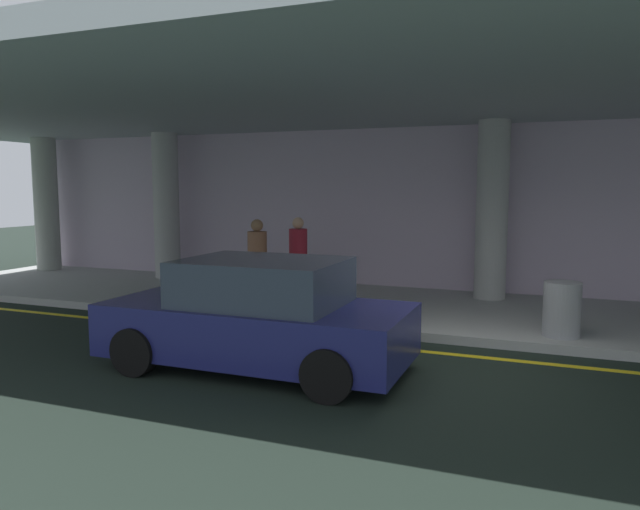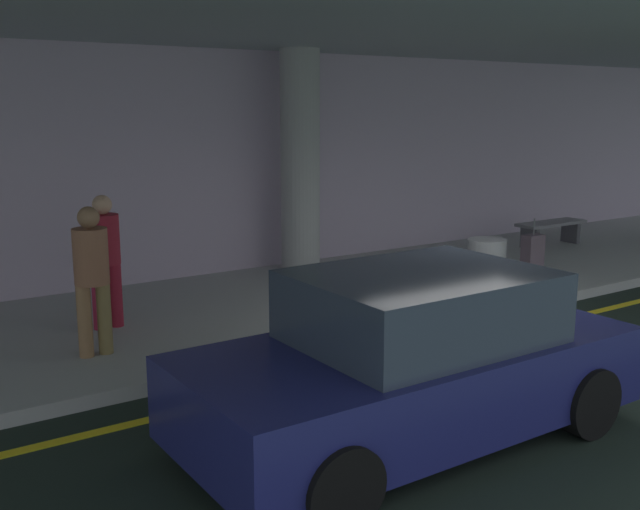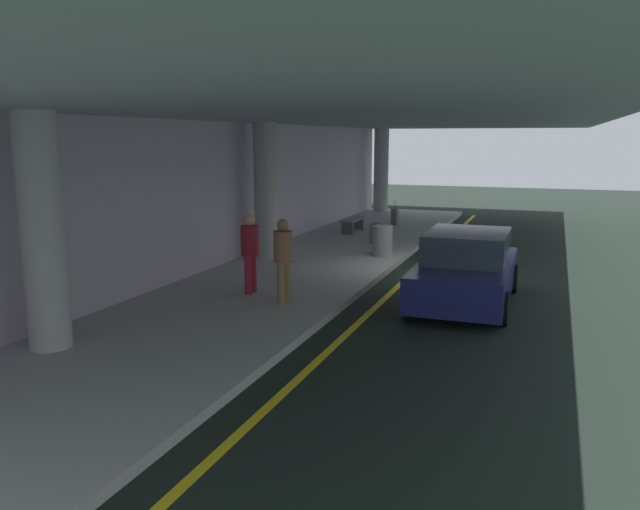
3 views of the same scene
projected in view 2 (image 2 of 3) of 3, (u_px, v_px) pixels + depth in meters
ground_plane at (501, 351)px, 8.92m from camera, size 60.00×60.00×0.00m
sidewalk at (349, 293)px, 11.43m from camera, size 26.00×4.20×0.15m
lane_stripe_yellow at (473, 341)px, 9.29m from camera, size 26.00×0.14×0.01m
support_column_center at (300, 163)px, 12.18m from camera, size 0.65×0.65×3.65m
ceiling_overhang at (372, 28)px, 10.26m from camera, size 28.00×13.20×0.30m
terminal_back_wall at (274, 164)px, 12.90m from camera, size 26.00×0.30×3.80m
car_navy at (413, 361)px, 6.46m from camera, size 4.10×1.92×1.50m
traveler_with_luggage at (105, 253)px, 9.18m from camera, size 0.38×0.38×1.68m
person_waiting_for_ride at (92, 271)px, 8.15m from camera, size 0.38×0.38×1.68m
suitcase_upright_primary at (533, 253)px, 12.55m from camera, size 0.36×0.22×0.90m
bench_metal at (551, 228)px, 14.84m from camera, size 1.60×0.50×0.48m
trash_bin_steel at (486, 268)px, 10.85m from camera, size 0.56×0.56×0.85m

